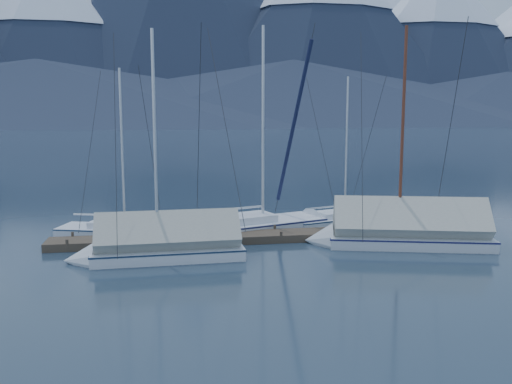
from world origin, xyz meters
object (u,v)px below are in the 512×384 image
sailboat_open_left (134,233)px  sailboat_covered_near (395,233)px  person (354,212)px  sailboat_covered_far (154,247)px  sailboat_open_mid (273,226)px  sailboat_open_right (351,219)px

sailboat_open_left → sailboat_covered_near: (11.21, -3.71, 0.36)m
sailboat_open_left → person: size_ratio=5.48×
sailboat_covered_far → person: (9.07, 2.63, 0.64)m
sailboat_covered_near → person: bearing=119.7°
sailboat_open_left → sailboat_open_mid: 6.65m
sailboat_open_left → sailboat_covered_far: 4.44m
sailboat_open_left → sailboat_open_mid: bearing=2.8°
sailboat_open_right → person: sailboat_open_right is taller
sailboat_open_mid → person: (3.41, -2.02, 0.92)m
sailboat_open_mid → person: size_ratio=6.93×
sailboat_open_mid → sailboat_covered_near: bearing=-41.5°
sailboat_open_mid → sailboat_covered_far: 7.33m
sailboat_open_left → sailboat_covered_near: sailboat_covered_near is taller
sailboat_covered_near → person: (-1.15, 2.02, 0.60)m
sailboat_open_left → sailboat_open_right: bearing=7.1°
sailboat_open_right → sailboat_covered_far: (-10.07, -5.70, 0.33)m
sailboat_open_mid → sailboat_open_right: 4.53m
sailboat_open_mid → sailboat_covered_far: bearing=-140.6°
sailboat_covered_near → sailboat_covered_far: (-10.22, -0.61, -0.04)m
sailboat_open_left → sailboat_covered_near: size_ratio=0.82×
sailboat_covered_far → person: bearing=16.2°
person → sailboat_covered_near: bearing=-161.9°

